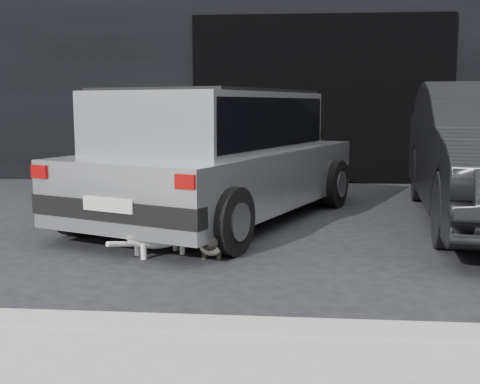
{
  "coord_description": "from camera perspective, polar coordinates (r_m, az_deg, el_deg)",
  "views": [
    {
      "loc": [
        0.59,
        -5.54,
        1.24
      ],
      "look_at": [
        0.16,
        -0.7,
        0.53
      ],
      "focal_mm": 45.0,
      "sensor_mm": 36.0,
      "label": 1
    }
  ],
  "objects": [
    {
      "name": "ground",
      "position": [
        5.71,
        -0.96,
        -4.18
      ],
      "size": [
        80.0,
        80.0,
        0.0
      ],
      "primitive_type": "plane",
      "color": "black",
      "rests_on": "ground"
    },
    {
      "name": "building_facade",
      "position": [
        11.62,
        7.33,
        14.53
      ],
      "size": [
        34.0,
        4.0,
        5.0
      ],
      "primitive_type": "cube",
      "color": "black",
      "rests_on": "ground"
    },
    {
      "name": "garage_opening",
      "position": [
        9.54,
        7.65,
        8.66
      ],
      "size": [
        4.0,
        0.1,
        2.6
      ],
      "primitive_type": "cube",
      "color": "black",
      "rests_on": "ground"
    },
    {
      "name": "curb",
      "position": [
        3.2,
        12.44,
        -13.52
      ],
      "size": [
        18.0,
        0.25,
        0.12
      ],
      "primitive_type": "cube",
      "color": "#999893",
      "rests_on": "ground"
    },
    {
      "name": "silver_hatchback",
      "position": [
        6.35,
        -2.18,
        3.98
      ],
      "size": [
        2.98,
        4.11,
        1.38
      ],
      "rotation": [
        0.0,
        0.0,
        -0.39
      ],
      "color": "#AEAFB3",
      "rests_on": "ground"
    },
    {
      "name": "cat_siamese",
      "position": [
        4.94,
        -2.57,
        -4.86
      ],
      "size": [
        0.24,
        0.72,
        0.25
      ],
      "rotation": [
        0.0,
        0.0,
        3.15
      ],
      "color": "beige",
      "rests_on": "ground"
    },
    {
      "name": "cat_white",
      "position": [
        5.02,
        -7.19,
        -3.72
      ],
      "size": [
        0.72,
        0.6,
        0.4
      ],
      "rotation": [
        0.0,
        0.0,
        -0.97
      ],
      "color": "white",
      "rests_on": "ground"
    }
  ]
}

